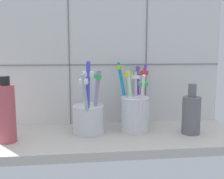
{
  "coord_description": "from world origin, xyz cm",
  "views": [
    {
      "loc": [
        -7.94,
        -63.2,
        22.96
      ],
      "look_at": [
        0.0,
        2.62,
        12.9
      ],
      "focal_mm": 43.16,
      "sensor_mm": 36.0,
      "label": 1
    }
  ],
  "objects": [
    {
      "name": "soap_bottle",
      "position": [
        -24.45,
        -1.98,
        8.85
      ],
      "size": [
        4.1,
        4.1,
        15.03
      ],
      "color": "#BD4C55",
      "rests_on": "counter_slab"
    },
    {
      "name": "toothbrush_cup_right",
      "position": [
        6.0,
        3.02,
        7.24
      ],
      "size": [
        9.22,
        14.85,
        17.51
      ],
      "color": "silver",
      "rests_on": "counter_slab"
    },
    {
      "name": "tile_wall_back",
      "position": [
        0.0,
        12.0,
        22.5
      ],
      "size": [
        64.0,
        2.2,
        45.0
      ],
      "color": "silver",
      "rests_on": "ground"
    },
    {
      "name": "toothbrush_cup_left",
      "position": [
        -5.88,
        2.39,
        6.29
      ],
      "size": [
        7.97,
        11.43,
        18.31
      ],
      "color": "silver",
      "rests_on": "counter_slab"
    },
    {
      "name": "counter_slab",
      "position": [
        0.0,
        0.0,
        1.0
      ],
      "size": [
        64.0,
        22.0,
        2.0
      ],
      "primitive_type": "cube",
      "color": "#BCB7AD",
      "rests_on": "ground"
    },
    {
      "name": "ceramic_vase",
      "position": [
        19.33,
        -1.13,
        7.04
      ],
      "size": [
        4.48,
        4.48,
        12.5
      ],
      "color": "slate",
      "rests_on": "counter_slab"
    }
  ]
}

